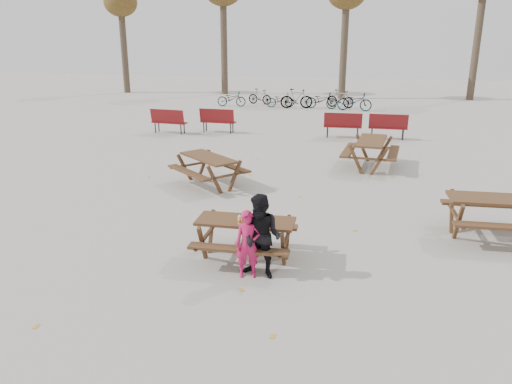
% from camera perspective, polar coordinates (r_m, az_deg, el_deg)
% --- Properties ---
extents(ground, '(80.00, 80.00, 0.00)m').
position_cam_1_polar(ground, '(9.50, -1.17, -7.58)').
color(ground, gray).
rests_on(ground, ground).
extents(main_picnic_table, '(1.80, 1.45, 0.78)m').
position_cam_1_polar(main_picnic_table, '(9.26, -1.19, -4.30)').
color(main_picnic_table, '#3D2416').
rests_on(main_picnic_table, ground).
extents(food_tray, '(0.18, 0.11, 0.03)m').
position_cam_1_polar(food_tray, '(9.14, -1.19, -3.21)').
color(food_tray, silver).
rests_on(food_tray, main_picnic_table).
extents(bread_roll, '(0.14, 0.06, 0.05)m').
position_cam_1_polar(bread_roll, '(9.12, -1.19, -2.96)').
color(bread_roll, tan).
rests_on(bread_roll, food_tray).
extents(soda_bottle, '(0.07, 0.07, 0.17)m').
position_cam_1_polar(soda_bottle, '(8.98, -1.89, -3.25)').
color(soda_bottle, silver).
rests_on(soda_bottle, main_picnic_table).
extents(child, '(0.49, 0.38, 1.20)m').
position_cam_1_polar(child, '(8.59, -0.93, -6.00)').
color(child, '#B8174E').
rests_on(child, ground).
extents(adult, '(0.84, 0.73, 1.49)m').
position_cam_1_polar(adult, '(8.54, 0.64, -5.12)').
color(adult, black).
rests_on(adult, ground).
extents(picnic_table_east, '(2.06, 1.67, 0.87)m').
position_cam_1_polar(picnic_table_east, '(11.36, 25.95, -2.72)').
color(picnic_table_east, '#3D2416').
rests_on(picnic_table_east, ground).
extents(picnic_table_north, '(2.44, 2.41, 0.82)m').
position_cam_1_polar(picnic_table_north, '(13.85, -5.41, 2.40)').
color(picnic_table_north, '#3D2416').
rests_on(picnic_table_north, ground).
extents(picnic_table_far, '(1.89, 2.24, 0.88)m').
position_cam_1_polar(picnic_table_far, '(16.06, 12.96, 4.29)').
color(picnic_table_far, '#3D2416').
rests_on(picnic_table_far, ground).
extents(park_bench_row, '(10.54, 1.18, 1.03)m').
position_cam_1_polar(park_bench_row, '(20.67, 2.44, 7.88)').
color(park_bench_row, maroon).
rests_on(park_bench_row, ground).
extents(bicycle_row, '(8.75, 2.41, 1.08)m').
position_cam_1_polar(bicycle_row, '(28.60, 5.40, 10.49)').
color(bicycle_row, black).
rests_on(bicycle_row, ground).
extents(fallen_leaves, '(11.00, 11.00, 0.01)m').
position_cam_1_polar(fallen_leaves, '(11.69, 3.83, -2.59)').
color(fallen_leaves, '#B5852B').
rests_on(fallen_leaves, ground).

